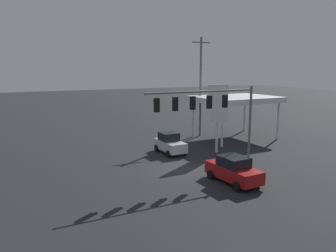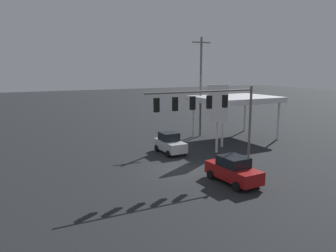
{
  "view_description": "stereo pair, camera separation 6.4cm",
  "coord_description": "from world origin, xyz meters",
  "px_view_note": "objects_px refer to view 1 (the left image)",
  "views": [
    {
      "loc": [
        12.53,
        22.21,
        8.08
      ],
      "look_at": [
        0.0,
        -2.0,
        3.24
      ],
      "focal_mm": 35.0,
      "sensor_mm": 36.0,
      "label": 1
    },
    {
      "loc": [
        12.47,
        22.24,
        8.08
      ],
      "look_at": [
        0.0,
        -2.0,
        3.24
      ],
      "focal_mm": 35.0,
      "sensor_mm": 36.0,
      "label": 2
    }
  ],
  "objects_px": {
    "utility_pole": "(201,85)",
    "sedan_waiting": "(233,170)",
    "traffic_signal_assembly": "(209,107)",
    "price_sign": "(218,106)",
    "hatchback_crossing": "(170,143)"
  },
  "relations": [
    {
      "from": "utility_pole",
      "to": "sedan_waiting",
      "type": "bearing_deg",
      "value": 65.47
    },
    {
      "from": "traffic_signal_assembly",
      "to": "sedan_waiting",
      "type": "relative_size",
      "value": 2.14
    },
    {
      "from": "traffic_signal_assembly",
      "to": "price_sign",
      "type": "xyz_separation_m",
      "value": [
        -4.23,
        -4.71,
        -0.61
      ]
    },
    {
      "from": "utility_pole",
      "to": "hatchback_crossing",
      "type": "bearing_deg",
      "value": 38.42
    },
    {
      "from": "hatchback_crossing",
      "to": "utility_pole",
      "type": "bearing_deg",
      "value": 128.27
    },
    {
      "from": "traffic_signal_assembly",
      "to": "price_sign",
      "type": "height_order",
      "value": "traffic_signal_assembly"
    },
    {
      "from": "utility_pole",
      "to": "sedan_waiting",
      "type": "relative_size",
      "value": 2.59
    },
    {
      "from": "sedan_waiting",
      "to": "hatchback_crossing",
      "type": "relative_size",
      "value": 1.17
    },
    {
      "from": "price_sign",
      "to": "hatchback_crossing",
      "type": "relative_size",
      "value": 1.72
    },
    {
      "from": "utility_pole",
      "to": "price_sign",
      "type": "height_order",
      "value": "utility_pole"
    },
    {
      "from": "traffic_signal_assembly",
      "to": "sedan_waiting",
      "type": "height_order",
      "value": "traffic_signal_assembly"
    },
    {
      "from": "traffic_signal_assembly",
      "to": "hatchback_crossing",
      "type": "distance_m",
      "value": 7.79
    },
    {
      "from": "price_sign",
      "to": "hatchback_crossing",
      "type": "bearing_deg",
      "value": -24.19
    },
    {
      "from": "traffic_signal_assembly",
      "to": "hatchback_crossing",
      "type": "bearing_deg",
      "value": -90.78
    },
    {
      "from": "utility_pole",
      "to": "traffic_signal_assembly",
      "type": "bearing_deg",
      "value": 59.72
    }
  ]
}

